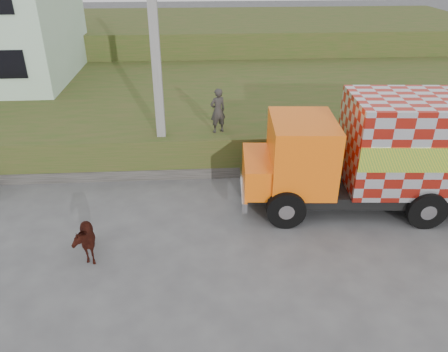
{
  "coord_description": "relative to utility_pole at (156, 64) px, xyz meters",
  "views": [
    {
      "loc": [
        0.28,
        -10.11,
        7.61
      ],
      "look_at": [
        1.07,
        1.7,
        1.3
      ],
      "focal_mm": 35.0,
      "sensor_mm": 36.0,
      "label": 1
    }
  ],
  "objects": [
    {
      "name": "pedestrian",
      "position": [
        2.05,
        0.2,
        -1.76
      ],
      "size": [
        0.7,
        0.6,
        1.64
      ],
      "primitive_type": "imported",
      "rotation": [
        0.0,
        0.0,
        3.57
      ],
      "color": "#32302D",
      "rests_on": "embankment"
    },
    {
      "name": "utility_pole",
      "position": [
        0.0,
        0.0,
        0.0
      ],
      "size": [
        1.2,
        0.3,
        8.0
      ],
      "color": "gray",
      "rests_on": "ground"
    },
    {
      "name": "cargo_truck",
      "position": [
        7.26,
        -2.8,
        -2.19
      ],
      "size": [
        8.37,
        3.35,
        3.66
      ],
      "rotation": [
        0.0,
        0.0,
        -0.07
      ],
      "color": "black",
      "rests_on": "ground"
    },
    {
      "name": "cow",
      "position": [
        -1.88,
        -4.89,
        -3.49
      ],
      "size": [
        1.05,
        1.52,
        1.17
      ],
      "primitive_type": "imported",
      "rotation": [
        0.0,
        0.0,
        0.33
      ],
      "color": "#33120C",
      "rests_on": "ground"
    },
    {
      "name": "retaining_strip",
      "position": [
        -1.0,
        -0.4,
        -3.88
      ],
      "size": [
        16.0,
        0.5,
        0.4
      ],
      "primitive_type": "cube",
      "color": "#595651",
      "rests_on": "ground"
    },
    {
      "name": "embankment_far",
      "position": [
        1.0,
        17.4,
        -2.58
      ],
      "size": [
        40.0,
        12.0,
        3.0
      ],
      "primitive_type": "cube",
      "color": "#2F4A18",
      "rests_on": "ground"
    },
    {
      "name": "embankment",
      "position": [
        1.0,
        5.4,
        -3.33
      ],
      "size": [
        40.0,
        12.0,
        1.5
      ],
      "primitive_type": "cube",
      "color": "#2F4A18",
      "rests_on": "ground"
    },
    {
      "name": "ground",
      "position": [
        1.0,
        -4.6,
        -4.08
      ],
      "size": [
        120.0,
        120.0,
        0.0
      ],
      "primitive_type": "plane",
      "color": "#474749",
      "rests_on": "ground"
    }
  ]
}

